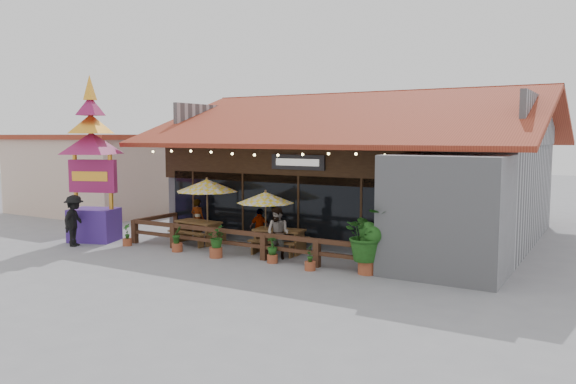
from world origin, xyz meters
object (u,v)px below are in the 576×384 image
Objects in this scene: pedestrian at (74,221)px; picnic_table_right at (279,237)px; thai_sign_tower at (92,148)px; tropical_plant at (368,236)px; picnic_table_left at (198,228)px; umbrella_right at (266,198)px; umbrella_left at (207,186)px.

picnic_table_right is at bearing -89.97° from pedestrian.
thai_sign_tower is at bearing -166.62° from picnic_table_right.
picnic_table_right is 0.95× the size of tropical_plant.
picnic_table_left is at bearing -179.28° from picnic_table_right.
tropical_plant is at bearing -16.38° from umbrella_right.
picnic_table_left is at bearing 24.28° from thai_sign_tower.
umbrella_right is at bearing 14.68° from thai_sign_tower.
thai_sign_tower is 11.70m from tropical_plant.
thai_sign_tower is at bearing -177.54° from tropical_plant.
umbrella_right is 4.75m from tropical_plant.
pedestrian is (-3.64, -2.85, 0.39)m from picnic_table_left.
tropical_plant is (3.91, -1.29, 0.60)m from picnic_table_right.
tropical_plant is 11.31m from pedestrian.
umbrella_left is 1.63× the size of picnic_table_right.
picnic_table_left is 3.65m from picnic_table_right.
tropical_plant reaches higher than pedestrian.
picnic_table_right is 4.16m from tropical_plant.
umbrella_left is at bearing 178.97° from picnic_table_right.
picnic_table_right is 1.00× the size of pedestrian.
umbrella_left is 3.69m from picnic_table_right.
umbrella_left is at bearing 169.33° from tropical_plant.
umbrella_right is 1.49m from picnic_table_right.
umbrella_left is at bearing 23.59° from thai_sign_tower.
tropical_plant reaches higher than picnic_table_left.
thai_sign_tower is (-3.85, -1.74, 3.11)m from picnic_table_left.
picnic_table_left is 1.00× the size of picnic_table_right.
picnic_table_left is 7.68m from tropical_plant.
umbrella_left reaches higher than pedestrian.
thai_sign_tower is at bearing -10.71° from pedestrian.
picnic_table_right is at bearing -2.57° from umbrella_right.
tropical_plant reaches higher than picnic_table_right.
umbrella_right is 1.33× the size of picnic_table_right.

